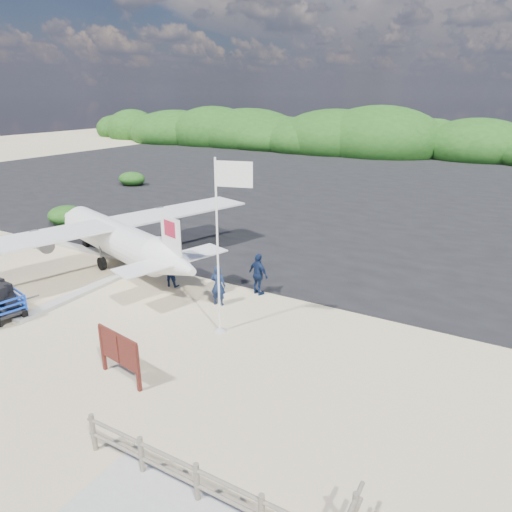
{
  "coord_description": "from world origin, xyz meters",
  "views": [
    {
      "loc": [
        10.59,
        -10.63,
        7.97
      ],
      "look_at": [
        2.39,
        3.76,
        2.06
      ],
      "focal_mm": 32.0,
      "sensor_mm": 36.0,
      "label": 1
    }
  ],
  "objects_px": {
    "aircraft_large": "(501,231)",
    "crew_b": "(171,270)",
    "baggage_cart": "(2,316)",
    "crew_c": "(258,274)",
    "crew_a": "(218,285)",
    "signboard": "(122,379)",
    "flagpole": "(220,331)",
    "aircraft_small": "(296,176)"
  },
  "relations": [
    {
      "from": "crew_b",
      "to": "aircraft_small",
      "type": "height_order",
      "value": "crew_b"
    },
    {
      "from": "crew_a",
      "to": "aircraft_small",
      "type": "relative_size",
      "value": 0.25
    },
    {
      "from": "signboard",
      "to": "crew_a",
      "type": "bearing_deg",
      "value": 103.24
    },
    {
      "from": "signboard",
      "to": "crew_b",
      "type": "distance_m",
      "value": 7.04
    },
    {
      "from": "flagpole",
      "to": "signboard",
      "type": "relative_size",
      "value": 3.18
    },
    {
      "from": "signboard",
      "to": "aircraft_small",
      "type": "height_order",
      "value": "aircraft_small"
    },
    {
      "from": "aircraft_large",
      "to": "aircraft_small",
      "type": "xyz_separation_m",
      "value": [
        -19.32,
        11.66,
        0.0
      ]
    },
    {
      "from": "baggage_cart",
      "to": "signboard",
      "type": "bearing_deg",
      "value": 6.71
    },
    {
      "from": "flagpole",
      "to": "aircraft_small",
      "type": "bearing_deg",
      "value": 110.27
    },
    {
      "from": "baggage_cart",
      "to": "crew_c",
      "type": "height_order",
      "value": "crew_c"
    },
    {
      "from": "baggage_cart",
      "to": "signboard",
      "type": "xyz_separation_m",
      "value": [
        7.0,
        -0.73,
        0.0
      ]
    },
    {
      "from": "aircraft_small",
      "to": "flagpole",
      "type": "bearing_deg",
      "value": 70.43
    },
    {
      "from": "signboard",
      "to": "crew_b",
      "type": "xyz_separation_m",
      "value": [
        -3.24,
        6.2,
        0.76
      ]
    },
    {
      "from": "crew_b",
      "to": "aircraft_large",
      "type": "distance_m",
      "value": 20.58
    },
    {
      "from": "crew_a",
      "to": "aircraft_large",
      "type": "relative_size",
      "value": 0.11
    },
    {
      "from": "baggage_cart",
      "to": "crew_c",
      "type": "distance_m",
      "value": 10.02
    },
    {
      "from": "baggage_cart",
      "to": "crew_a",
      "type": "height_order",
      "value": "crew_a"
    },
    {
      "from": "signboard",
      "to": "crew_b",
      "type": "bearing_deg",
      "value": 127.04
    },
    {
      "from": "crew_b",
      "to": "crew_c",
      "type": "xyz_separation_m",
      "value": [
        3.75,
        1.1,
        0.14
      ]
    },
    {
      "from": "signboard",
      "to": "aircraft_large",
      "type": "height_order",
      "value": "aircraft_large"
    },
    {
      "from": "crew_a",
      "to": "crew_b",
      "type": "relative_size",
      "value": 1.1
    },
    {
      "from": "baggage_cart",
      "to": "aircraft_small",
      "type": "distance_m",
      "value": 33.9
    },
    {
      "from": "crew_c",
      "to": "crew_b",
      "type": "bearing_deg",
      "value": 34.42
    },
    {
      "from": "signboard",
      "to": "flagpole",
      "type": "bearing_deg",
      "value": 86.5
    },
    {
      "from": "aircraft_large",
      "to": "crew_b",
      "type": "bearing_deg",
      "value": 71.56
    },
    {
      "from": "crew_b",
      "to": "crew_c",
      "type": "height_order",
      "value": "crew_c"
    },
    {
      "from": "flagpole",
      "to": "crew_c",
      "type": "height_order",
      "value": "flagpole"
    },
    {
      "from": "crew_a",
      "to": "crew_b",
      "type": "distance_m",
      "value": 2.93
    },
    {
      "from": "baggage_cart",
      "to": "crew_b",
      "type": "bearing_deg",
      "value": 68.23
    },
    {
      "from": "flagpole",
      "to": "aircraft_small",
      "type": "height_order",
      "value": "flagpole"
    },
    {
      "from": "crew_c",
      "to": "aircraft_small",
      "type": "xyz_separation_m",
      "value": [
        -10.92,
        27.15,
        -0.9
      ]
    },
    {
      "from": "baggage_cart",
      "to": "aircraft_large",
      "type": "relative_size",
      "value": 0.16
    },
    {
      "from": "baggage_cart",
      "to": "crew_a",
      "type": "distance_m",
      "value": 8.28
    },
    {
      "from": "crew_b",
      "to": "crew_c",
      "type": "distance_m",
      "value": 3.91
    },
    {
      "from": "baggage_cart",
      "to": "aircraft_large",
      "type": "height_order",
      "value": "aircraft_large"
    },
    {
      "from": "signboard",
      "to": "aircraft_small",
      "type": "xyz_separation_m",
      "value": [
        -10.41,
        34.46,
        0.0
      ]
    },
    {
      "from": "crew_b",
      "to": "aircraft_small",
      "type": "bearing_deg",
      "value": -83.64
    },
    {
      "from": "baggage_cart",
      "to": "flagpole",
      "type": "bearing_deg",
      "value": 34.33
    },
    {
      "from": "flagpole",
      "to": "crew_c",
      "type": "distance_m",
      "value": 3.58
    },
    {
      "from": "baggage_cart",
      "to": "crew_c",
      "type": "bearing_deg",
      "value": 53.9
    },
    {
      "from": "crew_b",
      "to": "crew_c",
      "type": "bearing_deg",
      "value": -171.52
    },
    {
      "from": "baggage_cart",
      "to": "flagpole",
      "type": "height_order",
      "value": "flagpole"
    }
  ]
}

